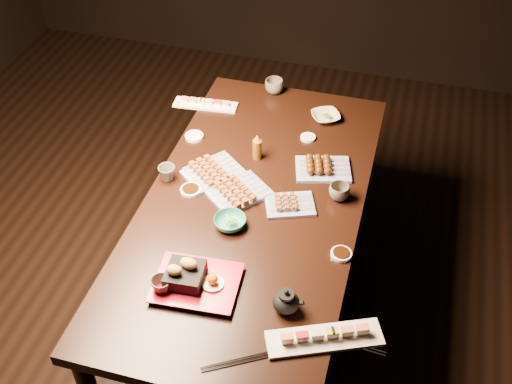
% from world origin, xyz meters
% --- Properties ---
extents(ground, '(5.00, 5.00, 0.00)m').
position_xyz_m(ground, '(0.00, 0.00, 0.00)').
color(ground, black).
rests_on(ground, ground).
extents(dining_table, '(1.38, 1.98, 0.75)m').
position_xyz_m(dining_table, '(0.48, 0.11, 0.38)').
color(dining_table, black).
rests_on(dining_table, ground).
extents(sushi_platter_near, '(0.41, 0.26, 0.05)m').
position_xyz_m(sushi_platter_near, '(0.90, -0.49, 0.77)').
color(sushi_platter_near, white).
rests_on(sushi_platter_near, dining_table).
extents(sushi_platter_far, '(0.33, 0.12, 0.04)m').
position_xyz_m(sushi_platter_far, '(0.06, 0.74, 0.77)').
color(sushi_platter_far, white).
rests_on(sushi_platter_far, dining_table).
extents(yakitori_plate_center, '(0.29, 0.30, 0.06)m').
position_xyz_m(yakitori_plate_center, '(0.41, 0.14, 0.78)').
color(yakitori_plate_center, '#828EB6').
rests_on(yakitori_plate_center, dining_table).
extents(yakitori_plate_right, '(0.24, 0.21, 0.05)m').
position_xyz_m(yakitori_plate_right, '(0.63, 0.13, 0.78)').
color(yakitori_plate_right, '#828EB6').
rests_on(yakitori_plate_right, dining_table).
extents(yakitori_plate_left, '(0.29, 0.30, 0.06)m').
position_xyz_m(yakitori_plate_left, '(0.26, 0.24, 0.78)').
color(yakitori_plate_left, '#828EB6').
rests_on(yakitori_plate_left, dining_table).
extents(tsukune_plate, '(0.28, 0.23, 0.06)m').
position_xyz_m(tsukune_plate, '(0.72, 0.39, 0.78)').
color(tsukune_plate, '#828EB6').
rests_on(tsukune_plate, dining_table).
extents(edamame_bowl_green, '(0.16, 0.16, 0.04)m').
position_xyz_m(edamame_bowl_green, '(0.43, -0.05, 0.77)').
color(edamame_bowl_green, '#2B8369').
rests_on(edamame_bowl_green, dining_table).
extents(edamame_bowl_cream, '(0.18, 0.18, 0.03)m').
position_xyz_m(edamame_bowl_cream, '(0.66, 0.78, 0.77)').
color(edamame_bowl_cream, beige).
rests_on(edamame_bowl_cream, dining_table).
extents(tempura_tray, '(0.33, 0.27, 0.11)m').
position_xyz_m(tempura_tray, '(0.40, -0.38, 0.81)').
color(tempura_tray, black).
rests_on(tempura_tray, dining_table).
extents(teacup_near_left, '(0.09, 0.09, 0.07)m').
position_xyz_m(teacup_near_left, '(0.29, -0.44, 0.79)').
color(teacup_near_left, brown).
rests_on(teacup_near_left, dining_table).
extents(teacup_mid_right, '(0.10, 0.10, 0.07)m').
position_xyz_m(teacup_mid_right, '(0.82, 0.23, 0.78)').
color(teacup_mid_right, brown).
rests_on(teacup_mid_right, dining_table).
extents(teacup_far_left, '(0.10, 0.10, 0.07)m').
position_xyz_m(teacup_far_left, '(0.08, 0.15, 0.78)').
color(teacup_far_left, brown).
rests_on(teacup_far_left, dining_table).
extents(teacup_far_right, '(0.13, 0.13, 0.07)m').
position_xyz_m(teacup_far_right, '(0.36, 0.94, 0.79)').
color(teacup_far_right, brown).
rests_on(teacup_far_right, dining_table).
extents(teapot, '(0.12, 0.12, 0.10)m').
position_xyz_m(teapot, '(0.74, -0.39, 0.80)').
color(teapot, black).
rests_on(teapot, dining_table).
extents(condiment_bottle, '(0.05, 0.05, 0.13)m').
position_xyz_m(condiment_bottle, '(0.42, 0.40, 0.81)').
color(condiment_bottle, brown).
rests_on(condiment_bottle, dining_table).
extents(sauce_dish_west, '(0.11, 0.11, 0.02)m').
position_xyz_m(sauce_dish_west, '(0.20, 0.11, 0.76)').
color(sauce_dish_west, white).
rests_on(sauce_dish_west, dining_table).
extents(sauce_dish_east, '(0.07, 0.07, 0.01)m').
position_xyz_m(sauce_dish_east, '(0.61, 0.60, 0.76)').
color(sauce_dish_east, white).
rests_on(sauce_dish_east, dining_table).
extents(sauce_dish_se, '(0.11, 0.11, 0.01)m').
position_xyz_m(sauce_dish_se, '(0.89, -0.09, 0.76)').
color(sauce_dish_se, white).
rests_on(sauce_dish_se, dining_table).
extents(sauce_dish_nw, '(0.11, 0.11, 0.02)m').
position_xyz_m(sauce_dish_nw, '(0.09, 0.47, 0.76)').
color(sauce_dish_nw, white).
rests_on(sauce_dish_nw, dining_table).
extents(chopsticks_near, '(0.21, 0.14, 0.01)m').
position_xyz_m(chopsticks_near, '(0.63, -0.65, 0.75)').
color(chopsticks_near, black).
rests_on(chopsticks_near, dining_table).
extents(chopsticks_se, '(0.23, 0.04, 0.01)m').
position_xyz_m(chopsticks_se, '(0.99, -0.48, 0.75)').
color(chopsticks_se, black).
rests_on(chopsticks_se, dining_table).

